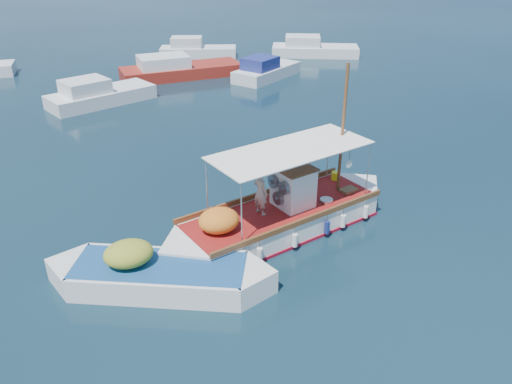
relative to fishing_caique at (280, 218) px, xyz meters
name	(u,v)px	position (x,y,z in m)	size (l,w,h in m)	color
ground	(285,225)	(0.30, 0.26, -0.49)	(160.00, 160.00, 0.00)	black
fishing_caique	(280,218)	(0.00, 0.00, 0.00)	(8.84, 4.21, 5.60)	white
dinghy	(158,276)	(-4.47, -1.72, -0.15)	(6.20, 3.74, 1.66)	white
bg_boat_nw	(98,96)	(-4.96, 17.01, 0.00)	(6.65, 4.61, 1.80)	silver
bg_boat_n	(178,70)	(0.79, 21.69, 0.00)	(8.61, 3.34, 1.80)	maroon
bg_boat_ne	(265,72)	(6.54, 19.30, 0.00)	(5.78, 4.98, 1.80)	silver
bg_boat_e	(312,50)	(12.85, 25.06, 0.00)	(7.55, 5.22, 1.80)	silver
bg_boat_far_n	(196,51)	(3.51, 27.79, 0.00)	(6.51, 3.77, 1.80)	silver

